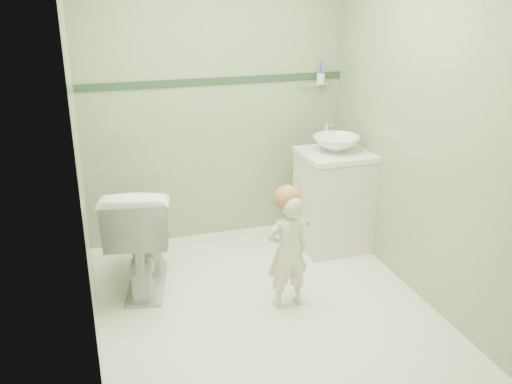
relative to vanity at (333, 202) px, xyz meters
name	(u,v)px	position (x,y,z in m)	size (l,w,h in m)	color
ground	(262,304)	(-0.84, -0.70, -0.40)	(2.50, 2.50, 0.00)	white
room_shell	(263,137)	(-0.84, -0.70, 0.80)	(2.50, 2.54, 2.40)	#87A877
trim_stripe	(215,81)	(-0.84, 0.54, 0.95)	(2.20, 0.02, 0.05)	#26432B
vanity	(333,202)	(0.00, 0.00, 0.00)	(0.52, 0.50, 0.80)	silver
counter	(335,154)	(0.00, 0.00, 0.41)	(0.54, 0.52, 0.04)	white
basin	(336,144)	(0.00, 0.00, 0.49)	(0.37, 0.37, 0.13)	white
faucet	(327,129)	(0.00, 0.19, 0.57)	(0.03, 0.13, 0.18)	silver
cup_holder	(320,78)	(0.05, 0.48, 0.93)	(0.26, 0.07, 0.21)	silver
toilet	(142,234)	(-1.58, -0.18, 0.01)	(0.46, 0.80, 0.82)	white
toddler	(288,252)	(-0.68, -0.75, 0.01)	(0.30, 0.20, 0.81)	beige
hair_cap	(287,199)	(-0.68, -0.73, 0.38)	(0.18, 0.18, 0.18)	#A26D3E
teal_toothbrush	(307,223)	(-0.60, -0.87, 0.26)	(0.11, 0.14, 0.08)	#07918A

